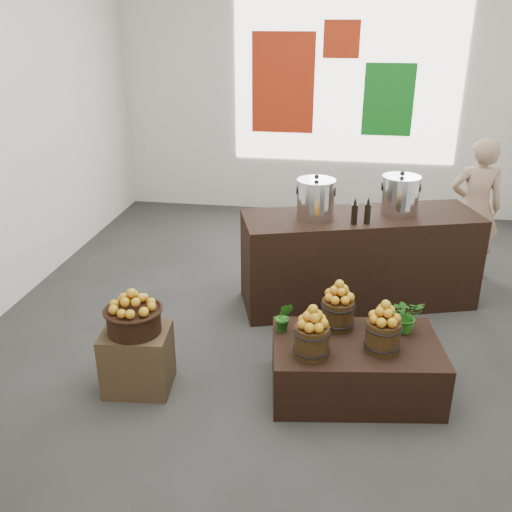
% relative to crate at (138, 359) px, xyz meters
% --- Properties ---
extents(ground, '(7.00, 7.00, 0.00)m').
position_rel_crate_xyz_m(ground, '(1.19, 1.29, -0.26)').
color(ground, '#333331').
rests_on(ground, ground).
extents(back_wall, '(6.00, 0.04, 4.00)m').
position_rel_crate_xyz_m(back_wall, '(1.19, 4.79, 1.74)').
color(back_wall, beige).
rests_on(back_wall, ground).
extents(back_opening, '(3.20, 0.02, 2.40)m').
position_rel_crate_xyz_m(back_opening, '(1.49, 4.77, 1.74)').
color(back_opening, white).
rests_on(back_opening, back_wall).
extents(deco_red_left, '(0.90, 0.04, 1.40)m').
position_rel_crate_xyz_m(deco_red_left, '(0.59, 4.76, 1.64)').
color(deco_red_left, '#AB260D').
rests_on(deco_red_left, back_wall).
extents(deco_green_right, '(0.70, 0.04, 1.00)m').
position_rel_crate_xyz_m(deco_green_right, '(2.09, 4.76, 1.44)').
color(deco_green_right, '#106C1A').
rests_on(deco_green_right, back_wall).
extents(deco_red_upper, '(0.50, 0.04, 0.50)m').
position_rel_crate_xyz_m(deco_red_upper, '(1.39, 4.76, 2.24)').
color(deco_red_upper, '#AB260D').
rests_on(deco_red_upper, back_wall).
extents(crate, '(0.57, 0.48, 0.53)m').
position_rel_crate_xyz_m(crate, '(0.00, 0.00, 0.00)').
color(crate, '#4C3723').
rests_on(crate, ground).
extents(wicker_basket, '(0.42, 0.42, 0.19)m').
position_rel_crate_xyz_m(wicker_basket, '(0.00, 0.00, 0.36)').
color(wicker_basket, black).
rests_on(wicker_basket, crate).
extents(apples_in_basket, '(0.33, 0.33, 0.18)m').
position_rel_crate_xyz_m(apples_in_basket, '(0.00, 0.00, 0.54)').
color(apples_in_basket, '#9F0510').
rests_on(apples_in_basket, wicker_basket).
extents(display_table, '(1.41, 0.99, 0.45)m').
position_rel_crate_xyz_m(display_table, '(1.74, 0.23, -0.04)').
color(display_table, black).
rests_on(display_table, ground).
extents(apple_bucket_front_left, '(0.26, 0.26, 0.24)m').
position_rel_crate_xyz_m(apple_bucket_front_left, '(1.39, -0.00, 0.31)').
color(apple_bucket_front_left, '#38250F').
rests_on(apple_bucket_front_left, display_table).
extents(apples_in_bucket_front_left, '(0.20, 0.20, 0.18)m').
position_rel_crate_xyz_m(apples_in_bucket_front_left, '(1.39, -0.00, 0.52)').
color(apples_in_bucket_front_left, '#9F0510').
rests_on(apples_in_bucket_front_left, apple_bucket_front_left).
extents(apple_bucket_front_right, '(0.26, 0.26, 0.24)m').
position_rel_crate_xyz_m(apple_bucket_front_right, '(1.92, 0.15, 0.31)').
color(apple_bucket_front_right, '#38250F').
rests_on(apple_bucket_front_right, display_table).
extents(apples_in_bucket_front_right, '(0.20, 0.20, 0.18)m').
position_rel_crate_xyz_m(apples_in_bucket_front_right, '(1.92, 0.15, 0.52)').
color(apples_in_bucket_front_right, '#9F0510').
rests_on(apples_in_bucket_front_right, apple_bucket_front_right).
extents(apple_bucket_rear, '(0.26, 0.26, 0.24)m').
position_rel_crate_xyz_m(apple_bucket_rear, '(1.57, 0.45, 0.31)').
color(apple_bucket_rear, '#38250F').
rests_on(apple_bucket_rear, display_table).
extents(apples_in_bucket_rear, '(0.20, 0.20, 0.18)m').
position_rel_crate_xyz_m(apples_in_bucket_rear, '(1.57, 0.45, 0.52)').
color(apples_in_bucket_rear, '#9F0510').
rests_on(apples_in_bucket_rear, apple_bucket_rear).
extents(herb_garnish_right, '(0.32, 0.30, 0.29)m').
position_rel_crate_xyz_m(herb_garnish_right, '(2.12, 0.47, 0.34)').
color(herb_garnish_right, '#1F6114').
rests_on(herb_garnish_right, display_table).
extents(herb_garnish_left, '(0.15, 0.12, 0.27)m').
position_rel_crate_xyz_m(herb_garnish_left, '(1.15, 0.31, 0.32)').
color(herb_garnish_left, '#1F6114').
rests_on(herb_garnish_left, display_table).
extents(counter, '(2.49, 1.43, 0.97)m').
position_rel_crate_xyz_m(counter, '(1.75, 1.81, 0.22)').
color(counter, black).
rests_on(counter, ground).
extents(stock_pot_left, '(0.37, 0.37, 0.37)m').
position_rel_crate_xyz_m(stock_pot_left, '(1.29, 1.66, 0.89)').
color(stock_pot_left, silver).
rests_on(stock_pot_left, counter).
extents(stock_pot_center, '(0.37, 0.37, 0.37)m').
position_rel_crate_xyz_m(stock_pot_center, '(2.11, 1.92, 0.89)').
color(stock_pot_center, silver).
rests_on(stock_pot_center, counter).
extents(oil_cruets, '(0.18, 0.11, 0.27)m').
position_rel_crate_xyz_m(oil_cruets, '(1.83, 1.58, 0.84)').
color(oil_cruets, black).
rests_on(oil_cruets, counter).
extents(shopper, '(0.60, 0.41, 1.61)m').
position_rel_crate_xyz_m(shopper, '(3.03, 2.74, 0.54)').
color(shopper, '#917259').
rests_on(shopper, ground).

